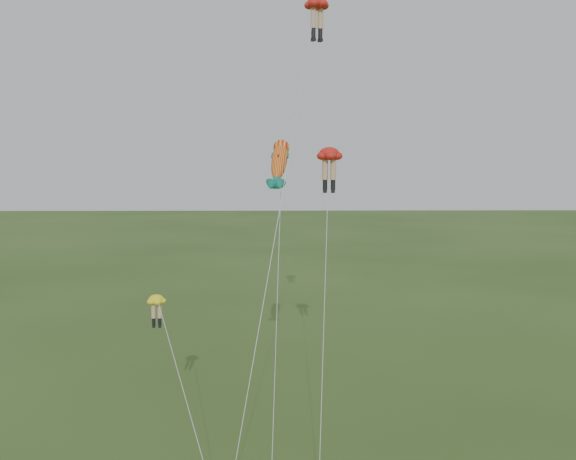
{
  "coord_description": "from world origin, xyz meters",
  "views": [
    {
      "loc": [
        1.13,
        -27.89,
        14.34
      ],
      "look_at": [
        1.69,
        6.0,
        10.57
      ],
      "focal_mm": 40.0,
      "sensor_mm": 36.0,
      "label": 1
    }
  ],
  "objects": [
    {
      "name": "legs_kite_red_high",
      "position": [
        3.16,
        6.98,
        21.94
      ],
      "size": [
        5.18,
        9.92,
        22.91
      ],
      "rotation": [
        0.0,
        0.0,
        0.44
      ],
      "color": "red",
      "rests_on": "ground"
    },
    {
      "name": "legs_kite_yellow",
      "position": [
        -4.74,
        3.1,
        6.96
      ],
      "size": [
        4.51,
        8.7,
        7.65
      ],
      "rotation": [
        0.0,
        0.0,
        0.07
      ],
      "color": "yellow",
      "rests_on": "ground"
    },
    {
      "name": "fish_kite",
      "position": [
        1.23,
        5.2,
        14.2
      ],
      "size": [
        1.31,
        7.41,
        15.61
      ],
      "rotation": [
        0.75,
        0.0,
        -0.15
      ],
      "color": "#FFAD20",
      "rests_on": "ground"
    },
    {
      "name": "legs_kite_red_mid",
      "position": [
        3.87,
        6.27,
        14.2
      ],
      "size": [
        1.99,
        9.37,
        14.97
      ],
      "rotation": [
        0.0,
        0.0,
        -0.22
      ],
      "color": "red",
      "rests_on": "ground"
    }
  ]
}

